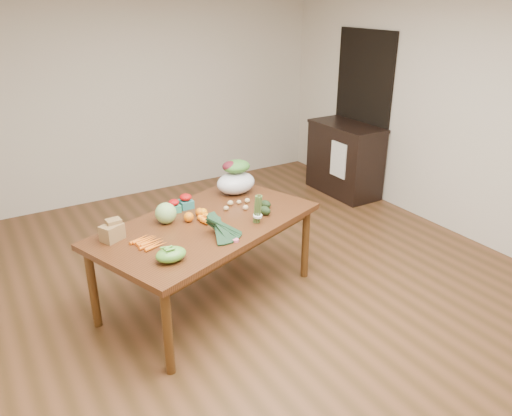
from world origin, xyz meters
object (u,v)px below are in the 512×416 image
paper_bag (112,231)px  cabinet (345,159)px  dining_table (208,261)px  asparagus_bundle (258,209)px  kale_bunch (226,229)px  salad_bag (236,179)px  mandarin_cluster (207,217)px  cabbage (166,213)px

paper_bag → cabinet: bearing=20.5°
dining_table → asparagus_bundle: size_ratio=7.48×
cabinet → paper_bag: bearing=-159.5°
kale_bunch → salad_bag: bearing=36.3°
dining_table → paper_bag: 0.89m
asparagus_bundle → salad_bag: bearing=55.9°
cabinet → paper_bag: size_ratio=4.65×
kale_bunch → asparagus_bundle: asparagus_bundle is taller
cabinet → mandarin_cluster: (-2.70, -1.38, 0.32)m
paper_bag → salad_bag: 1.34m
asparagus_bundle → salad_bag: 0.70m
mandarin_cluster → salad_bag: 0.69m
mandarin_cluster → cabinet: bearing=27.0°
cabbage → mandarin_cluster: cabbage is taller
kale_bunch → salad_bag: salad_bag is taller
cabbage → salad_bag: size_ratio=0.46×
cabinet → salad_bag: 2.41m
mandarin_cluster → asparagus_bundle: 0.43m
paper_bag → mandarin_cluster: 0.77m
cabbage → salad_bag: (0.82, 0.28, 0.06)m
dining_table → cabinet: (2.71, 1.38, 0.10)m
salad_bag → asparagus_bundle: bearing=-104.4°
cabinet → salad_bag: salad_bag is taller
dining_table → kale_bunch: 0.57m
cabinet → cabbage: size_ratio=5.81×
paper_bag → asparagus_bundle: bearing=-15.9°
salad_bag → cabinet: bearing=23.3°
cabbage → cabinet: bearing=22.1°
cabinet → asparagus_bundle: (-2.35, -1.62, 0.40)m
dining_table → mandarin_cluster: size_ratio=10.39×
cabbage → kale_bunch: size_ratio=0.44×
paper_bag → kale_bunch: size_ratio=0.55×
paper_bag → mandarin_cluster: size_ratio=1.22×
dining_table → cabinet: size_ratio=1.83×
paper_bag → cabbage: 0.48m
cabinet → cabbage: bearing=-157.9°
mandarin_cluster → asparagus_bundle: (0.35, -0.24, 0.09)m
paper_bag → salad_bag: bearing=15.5°
paper_bag → cabbage: cabbage is taller
paper_bag → mandarin_cluster: (0.77, -0.08, -0.04)m
cabbage → kale_bunch: cabbage is taller
cabinet → cabbage: 3.26m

